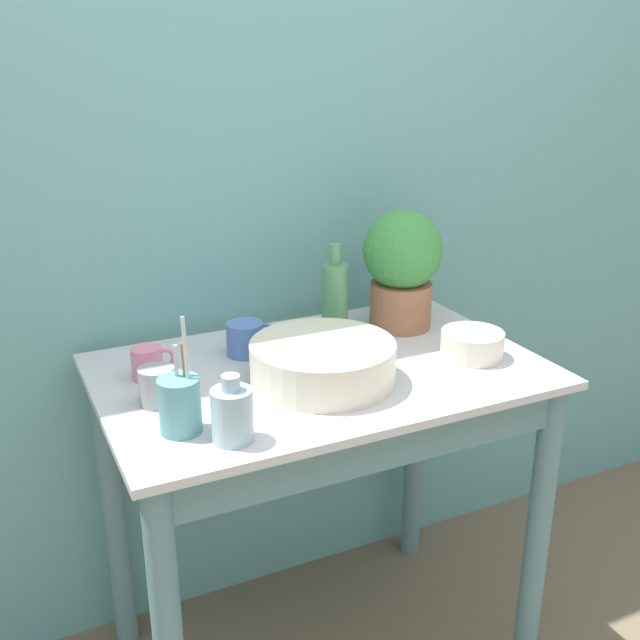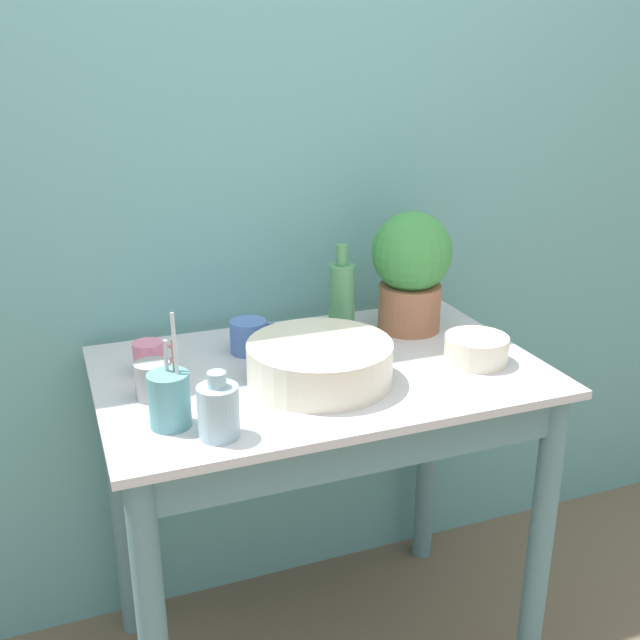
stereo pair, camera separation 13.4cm
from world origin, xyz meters
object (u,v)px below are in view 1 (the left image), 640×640
Objects in this scene: potted_plant at (402,265)px; bowl_small_cream at (472,344)px; mug_grey at (158,386)px; bowl_wash_large at (323,362)px; mug_blue at (246,339)px; bottle_short at (232,414)px; utensil_cup at (180,404)px; bottle_tall at (335,298)px; mug_pink at (148,363)px.

potted_plant reaches higher than bowl_small_cream.
bowl_wash_large is at bearing -7.55° from mug_grey.
mug_blue is at bearing -179.40° from potted_plant.
mug_grey is (-0.09, 0.22, -0.02)m from bottle_short.
bowl_wash_large is 2.16× the size of bowl_small_cream.
mug_blue is 0.52× the size of utensil_cup.
bottle_short is (-0.43, -0.42, -0.04)m from bottle_tall.
bowl_wash_large is 1.35× the size of bottle_tall.
mug_grey is at bearing -158.43° from bottle_tall.
bowl_small_cream is at bearing -79.41° from potted_plant.
bottle_short is at bearing -44.12° from utensil_cup.
mug_pink is at bearing -171.58° from mug_blue.
bottle_tall is at bearing 44.46° from bottle_short.
potted_plant is 2.33× the size of bottle_short.
bowl_wash_large is 2.41× the size of bottle_short.
utensil_cup is at bearing -165.52° from bowl_wash_large.
bowl_small_cream is at bearing -27.23° from mug_blue.
bottle_tall is at bearing 7.38° from mug_pink.
bottle_tall reaches higher than mug_blue.
utensil_cup is at bearing -86.01° from mug_grey.
mug_pink is at bearing 89.60° from utensil_cup.
bottle_short is 0.24m from mug_grey.
bottle_tall is 1.79× the size of bottle_short.
bowl_wash_large is 0.37m from utensil_cup.
bowl_wash_large reaches higher than mug_blue.
mug_pink is at bearing 85.24° from mug_grey.
mug_grey is (-0.52, -0.21, -0.06)m from bottle_tall.
bowl_wash_large is at bearing 31.69° from bottle_short.
mug_pink is (-0.70, -0.04, -0.14)m from potted_plant.
potted_plant reaches higher than bottle_short.
mug_grey is (-0.36, 0.05, -0.01)m from bowl_wash_large.
bottle_tall is at bearing 6.38° from mug_blue.
utensil_cup is (-0.35, -0.09, 0.01)m from bowl_wash_large.
potted_plant reaches higher than utensil_cup.
bottle_tall is 1.60× the size of bowl_small_cream.
mug_grey is 0.32m from mug_blue.
mug_grey is at bearing -145.96° from mug_blue.
mug_grey is at bearing 112.47° from bottle_short.
mug_pink is at bearing -172.62° from bottle_tall.
mug_grey and mug_blue have the same top height.
bowl_wash_large is 1.39× the size of utensil_cup.
utensil_cup reaches higher than bowl_small_cream.
utensil_cup is at bearing 135.88° from bottle_short.
potted_plant is 2.08× the size of bowl_small_cream.
mug_grey is at bearing -165.59° from potted_plant.
bowl_wash_large is at bearing 14.48° from utensil_cup.
potted_plant is 0.46m from mug_blue.
bottle_short is at bearing -147.14° from potted_plant.
bowl_small_cream is at bearing -50.33° from bottle_tall.
utensil_cup is (-0.25, -0.32, 0.02)m from mug_blue.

